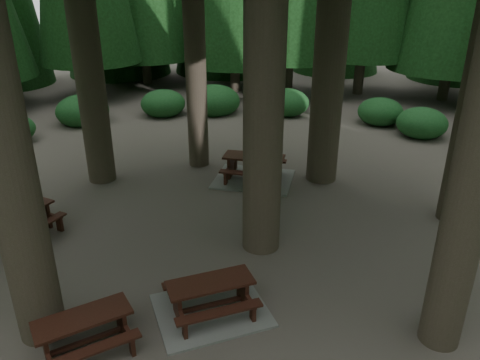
# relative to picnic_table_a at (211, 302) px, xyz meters

# --- Properties ---
(ground) EXTENTS (80.00, 80.00, 0.00)m
(ground) POSITION_rel_picnic_table_a_xyz_m (-0.02, 2.19, -0.22)
(ground) COLOR #554E45
(ground) RESTS_ON ground
(picnic_table_a) EXTENTS (2.51, 2.35, 0.68)m
(picnic_table_a) POSITION_rel_picnic_table_a_xyz_m (0.00, 0.00, 0.00)
(picnic_table_a) COLOR gray
(picnic_table_a) RESTS_ON ground
(picnic_table_b) EXTENTS (1.81, 1.99, 0.71)m
(picnic_table_b) POSITION_rel_picnic_table_a_xyz_m (-4.84, 2.16, 0.25)
(picnic_table_b) COLOR #361710
(picnic_table_b) RESTS_ON ground
(picnic_table_c) EXTENTS (2.51, 2.17, 0.77)m
(picnic_table_c) POSITION_rel_picnic_table_a_xyz_m (0.35, 6.08, 0.05)
(picnic_table_c) COLOR gray
(picnic_table_c) RESTS_ON ground
(picnic_table_e) EXTENTS (1.97, 1.91, 0.67)m
(picnic_table_e) POSITION_rel_picnic_table_a_xyz_m (-1.92, -1.12, 0.23)
(picnic_table_e) COLOR #361710
(picnic_table_e) RESTS_ON ground
(shrub_ring) EXTENTS (23.86, 24.64, 1.49)m
(shrub_ring) POSITION_rel_picnic_table_a_xyz_m (0.68, 2.94, 0.18)
(shrub_ring) COLOR #1D5523
(shrub_ring) RESTS_ON ground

